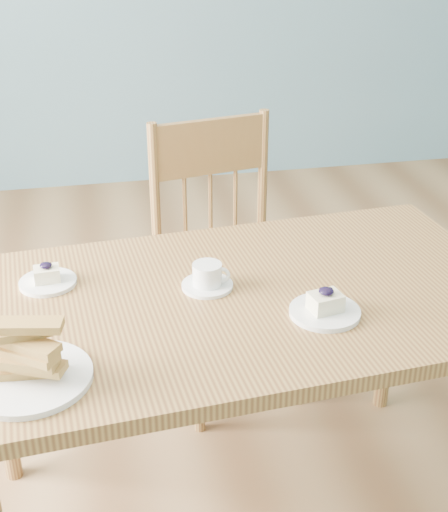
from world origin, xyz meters
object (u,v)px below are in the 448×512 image
(cheesecake_plate_near, at_px, (325,308))
(coffee_cup, at_px, (208,278))
(dining_table, at_px, (242,319))
(biscotti_plate, at_px, (27,362))
(dining_chair, at_px, (226,262))
(cheesecake_plate_far, at_px, (47,279))

(cheesecake_plate_near, relative_size, coffee_cup, 1.30)
(dining_table, distance_m, biscotti_plate, 0.56)
(dining_chair, distance_m, biscotti_plate, 1.08)
(cheesecake_plate_far, height_order, coffee_cup, coffee_cup)
(dining_table, distance_m, dining_chair, 0.65)
(dining_chair, relative_size, cheesecake_plate_far, 6.71)
(dining_chair, xyz_separation_m, coffee_cup, (-0.17, -0.57, 0.27))
(dining_chair, relative_size, biscotti_plate, 3.77)
(dining_table, bearing_deg, cheesecake_plate_near, -42.57)
(dining_table, relative_size, coffee_cup, 11.10)
(cheesecake_plate_near, distance_m, coffee_cup, 0.30)
(coffee_cup, bearing_deg, dining_table, -15.11)
(dining_table, relative_size, dining_chair, 1.49)
(dining_table, relative_size, biscotti_plate, 5.60)
(coffee_cup, bearing_deg, biscotti_plate, -126.11)
(coffee_cup, bearing_deg, cheesecake_plate_near, -18.45)
(dining_table, bearing_deg, coffee_cup, 142.18)
(cheesecake_plate_far, bearing_deg, coffee_cup, -13.82)
(cheesecake_plate_far, relative_size, coffee_cup, 1.11)
(dining_table, height_order, dining_chair, dining_chair)
(cheesecake_plate_far, bearing_deg, biscotti_plate, -94.38)
(dining_chair, distance_m, coffee_cup, 0.65)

